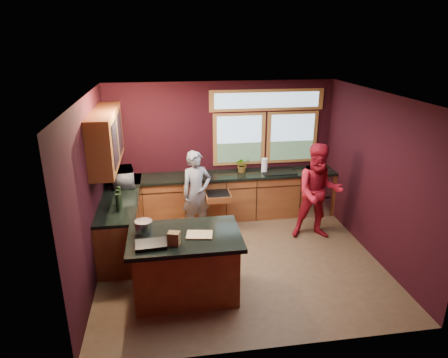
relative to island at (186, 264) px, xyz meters
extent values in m
plane|color=brown|center=(0.93, 0.76, -0.48)|extent=(4.50, 4.50, 0.00)
cube|color=black|center=(0.93, 2.76, 0.87)|extent=(4.50, 0.02, 2.70)
cube|color=black|center=(0.93, -1.24, 0.87)|extent=(4.50, 0.02, 2.70)
cube|color=black|center=(-1.32, 0.76, 0.87)|extent=(0.02, 4.00, 2.70)
cube|color=black|center=(3.18, 0.76, 0.87)|extent=(0.02, 4.00, 2.70)
cube|color=silver|center=(0.93, 0.76, 2.22)|extent=(4.50, 4.00, 0.02)
cube|color=#7D99AD|center=(1.28, 2.75, 1.07)|extent=(1.06, 0.02, 1.06)
cube|color=#7D99AD|center=(2.38, 2.75, 1.07)|extent=(1.06, 0.02, 1.06)
cube|color=#9A632C|center=(1.83, 2.75, 1.84)|extent=(2.30, 0.02, 0.42)
cube|color=#5E2816|center=(-1.14, 1.61, 1.47)|extent=(0.36, 1.80, 0.90)
cube|color=#5E2816|center=(0.93, 2.46, -0.04)|extent=(4.50, 0.60, 0.88)
cube|color=black|center=(0.93, 2.45, 0.43)|extent=(4.50, 0.64, 0.05)
cube|color=#B7B7BC|center=(2.78, 2.44, -0.05)|extent=(0.60, 0.58, 0.85)
cube|color=black|center=(2.03, 2.42, 0.43)|extent=(0.66, 0.46, 0.05)
cube|color=#5E2816|center=(-1.02, 1.61, -0.04)|extent=(0.60, 2.30, 0.88)
cube|color=black|center=(-1.01, 1.61, 0.43)|extent=(0.64, 2.30, 0.05)
cube|color=#5E2816|center=(0.00, 0.00, -0.04)|extent=(1.40, 0.90, 0.88)
cube|color=black|center=(0.00, 0.00, 0.44)|extent=(1.55, 1.05, 0.06)
imported|color=slate|center=(0.33, 1.91, 0.31)|extent=(0.67, 0.54, 1.58)
imported|color=#A21221|center=(2.46, 1.36, 0.41)|extent=(0.96, 0.80, 1.77)
imported|color=#999999|center=(-0.99, 2.14, 0.61)|extent=(0.47, 0.62, 0.31)
imported|color=#999999|center=(1.31, 2.51, 0.61)|extent=(0.29, 0.25, 0.32)
cylinder|color=white|center=(1.74, 2.46, 0.59)|extent=(0.12, 0.12, 0.28)
cube|color=tan|center=(0.20, -0.05, 0.48)|extent=(0.39, 0.31, 0.02)
cylinder|color=#ADADB2|center=(-0.55, 0.15, 0.56)|extent=(0.24, 0.24, 0.18)
cube|color=brown|center=(-0.15, -0.25, 0.56)|extent=(0.18, 0.16, 0.18)
cube|color=black|center=(-0.45, -0.25, 0.49)|extent=(0.42, 0.31, 0.05)
camera|label=1|loc=(-0.21, -4.90, 3.06)|focal=32.00mm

